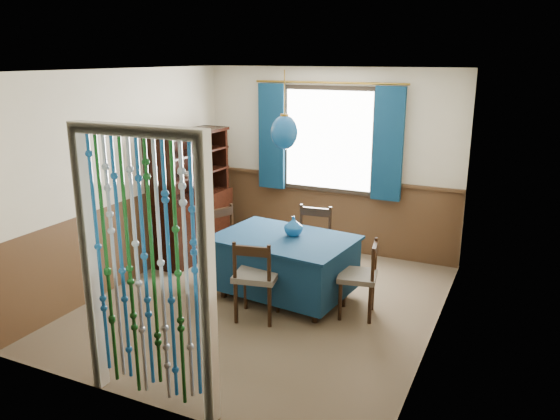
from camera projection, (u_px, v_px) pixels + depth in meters
The scene contains 22 objects.
floor at pixel (264, 304), 6.01m from camera, with size 4.00×4.00×0.00m, color brown.
ceiling at pixel (262, 70), 5.33m from camera, with size 4.00×4.00×0.00m, color silver.
wall_back at pixel (329, 161), 7.42m from camera, with size 3.60×3.60×0.00m, color beige.
wall_front at pixel (139, 255), 3.93m from camera, with size 3.60×3.60×0.00m, color beige.
wall_left at pixel (127, 178), 6.41m from camera, with size 4.00×4.00×0.00m, color beige.
wall_right at pixel (441, 214), 4.94m from camera, with size 4.00×4.00×0.00m, color beige.
wainscot_back at pixel (328, 214), 7.61m from camera, with size 3.60×3.60×0.00m, color #482F1B.
wainscot_front at pixel (147, 347), 4.15m from camera, with size 3.60×3.60×0.00m, color #482F1B.
wainscot_left at pixel (132, 239), 6.60m from camera, with size 4.00×4.00×0.00m, color #482F1B.
wainscot_right at pixel (433, 290), 5.15m from camera, with size 4.00×4.00×0.00m, color #482F1B.
window at pixel (329, 140), 7.29m from camera, with size 1.32×0.12×1.42m, color black.
doorway at pixel (146, 278), 4.04m from camera, with size 1.16×0.12×2.18m, color silver, non-canonical shape.
dining_table at pixel (284, 262), 6.07m from camera, with size 1.59×1.19×0.71m.
chair_near at pixel (256, 277), 5.55m from camera, with size 0.51×0.49×0.88m.
chair_far at pixel (312, 242), 6.56m from camera, with size 0.49×0.47×0.89m.
chair_left at pixel (227, 243), 6.53m from camera, with size 0.57×0.58×0.90m.
chair_right at pixel (360, 277), 5.64m from camera, with size 0.45×0.47×0.82m.
sideboard at pixel (192, 214), 7.31m from camera, with size 0.52×1.32×1.70m.
pendant_lamp at pixel (284, 132), 5.68m from camera, with size 0.29×0.29×0.81m.
vase_table at pixel (293, 227), 6.03m from camera, with size 0.19×0.19×0.20m, color navy.
bowl_shelf at pixel (184, 174), 6.94m from camera, with size 0.20×0.20×0.05m, color beige.
vase_sideboard at pixel (206, 185), 7.43m from camera, with size 0.17×0.17×0.18m, color beige.
Camera 1 is at (2.49, -4.91, 2.63)m, focal length 35.00 mm.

